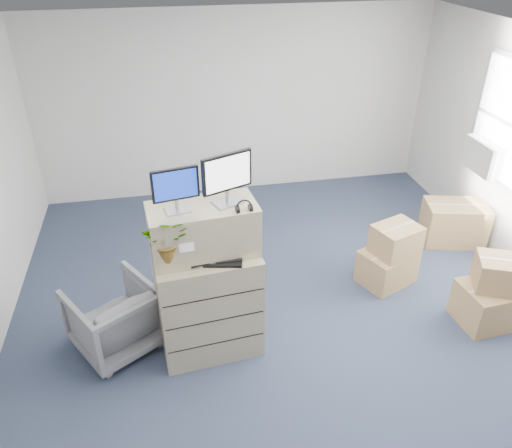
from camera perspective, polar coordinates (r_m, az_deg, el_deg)
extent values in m
plane|color=#263245|center=(5.48, 4.16, -12.21)|extent=(7.00, 7.00, 0.00)
cube|color=beige|center=(7.79, -2.26, 13.49)|extent=(6.00, 0.02, 2.80)
cube|color=silver|center=(7.07, 24.66, 7.05)|extent=(0.24, 0.60, 0.40)
cube|color=tan|center=(4.97, -5.40, -8.94)|extent=(1.02, 0.68, 1.13)
cube|color=tan|center=(4.54, -6.04, -0.65)|extent=(1.01, 0.58, 0.49)
cube|color=#99999E|center=(4.37, -8.95, 1.57)|extent=(0.24, 0.19, 0.01)
cylinder|color=#99999E|center=(4.34, -9.01, 2.21)|extent=(0.03, 0.03, 0.10)
cube|color=black|center=(4.25, -9.22, 4.50)|extent=(0.41, 0.10, 0.29)
cube|color=navy|center=(4.24, -9.17, 4.42)|extent=(0.36, 0.07, 0.25)
cube|color=#99999E|center=(4.44, -3.23, 2.49)|extent=(0.30, 0.26, 0.02)
cylinder|color=#99999E|center=(4.41, -3.25, 3.24)|extent=(0.04, 0.04, 0.11)
cube|color=black|center=(4.31, -3.34, 5.92)|extent=(0.46, 0.21, 0.34)
cube|color=white|center=(4.30, -3.21, 5.83)|extent=(0.40, 0.17, 0.30)
torus|color=black|center=(4.30, -1.39, 1.97)|extent=(0.14, 0.03, 0.14)
cube|color=black|center=(4.53, -4.88, -4.09)|extent=(0.56, 0.33, 0.03)
ellipsoid|color=silver|center=(4.60, -2.02, -3.29)|extent=(0.11, 0.08, 0.04)
cylinder|color=#9A9CA2|center=(4.63, -5.41, -1.60)|extent=(0.07, 0.07, 0.25)
cube|color=silver|center=(4.63, -6.58, -3.37)|extent=(0.07, 0.06, 0.02)
cube|color=black|center=(4.59, -6.63, -2.65)|extent=(0.07, 0.04, 0.12)
cube|color=black|center=(4.75, -1.74, -1.87)|extent=(0.26, 0.22, 0.07)
cube|color=#3990C3|center=(4.67, -1.66, -1.21)|extent=(0.30, 0.19, 0.11)
cylinder|color=#87A484|center=(4.51, -9.78, -4.78)|extent=(0.20, 0.20, 0.02)
cylinder|color=black|center=(4.47, -9.87, -4.02)|extent=(0.17, 0.17, 0.13)
imported|color=#24631C|center=(4.37, -10.07, -2.13)|extent=(0.44, 0.47, 0.34)
imported|color=slate|center=(5.26, -15.93, -9.98)|extent=(1.03, 1.02, 0.79)
cube|color=#A1794D|center=(6.23, 14.72, -4.71)|extent=(0.75, 0.68, 0.43)
cube|color=#A1794D|center=(6.01, 25.06, -8.29)|extent=(0.66, 0.56, 0.46)
cube|color=#A1794D|center=(6.02, 15.71, -1.74)|extent=(0.61, 0.55, 0.35)
cube|color=#A1794D|center=(5.80, 25.95, -5.08)|extent=(0.56, 0.54, 0.34)
cube|color=#A1794D|center=(7.25, 21.67, 0.12)|extent=(0.89, 0.68, 0.56)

